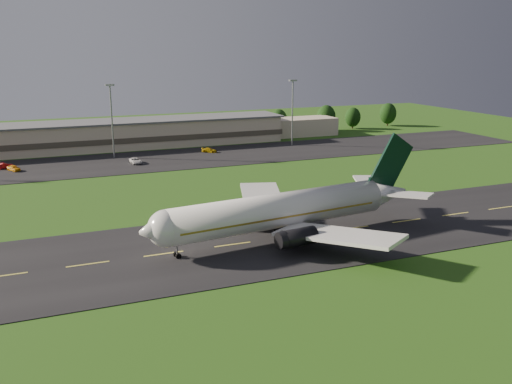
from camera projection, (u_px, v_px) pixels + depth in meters
name	position (u px, v px, depth m)	size (l,w,h in m)	color
ground	(164.00, 254.00, 85.39)	(360.00, 360.00, 0.00)	#244D13
taxiway	(164.00, 254.00, 85.38)	(220.00, 30.00, 0.10)	black
apron	(100.00, 165.00, 149.90)	(260.00, 30.00, 0.10)	black
airliner	(283.00, 210.00, 91.59)	(51.18, 41.86, 15.57)	silver
terminal	(110.00, 135.00, 172.95)	(145.00, 16.00, 8.40)	#C6B497
light_mast_centre	(111.00, 112.00, 155.75)	(2.40, 1.20, 20.35)	gray
light_mast_east	(293.00, 105.00, 175.96)	(2.40, 1.20, 20.35)	gray
tree_line	(186.00, 125.00, 191.55)	(196.97, 9.78, 9.73)	black
service_vehicle_a	(14.00, 168.00, 141.82)	(1.72, 4.27, 1.45)	#EA9F0D
service_vehicle_b	(5.00, 166.00, 144.63)	(1.48, 4.25, 1.40)	#990A10
service_vehicle_c	(136.00, 161.00, 150.78)	(2.44, 5.28, 1.47)	silver
service_vehicle_d	(209.00, 150.00, 166.58)	(1.83, 4.50, 1.31)	#C09A0B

